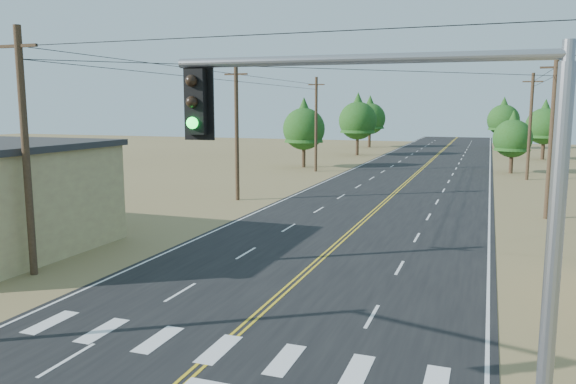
% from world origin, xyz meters
% --- Properties ---
extents(road, '(15.00, 200.00, 0.02)m').
position_xyz_m(road, '(0.00, 30.00, 0.01)').
color(road, black).
rests_on(road, ground).
extents(utility_pole_left_near, '(1.80, 0.30, 10.00)m').
position_xyz_m(utility_pole_left_near, '(-10.50, 12.00, 5.12)').
color(utility_pole_left_near, '#4C3826').
rests_on(utility_pole_left_near, ground).
extents(utility_pole_left_mid, '(1.80, 0.30, 10.00)m').
position_xyz_m(utility_pole_left_mid, '(-10.50, 32.00, 5.12)').
color(utility_pole_left_mid, '#4C3826').
rests_on(utility_pole_left_mid, ground).
extents(utility_pole_left_far, '(1.80, 0.30, 10.00)m').
position_xyz_m(utility_pole_left_far, '(-10.50, 52.00, 5.12)').
color(utility_pole_left_far, '#4C3826').
rests_on(utility_pole_left_far, ground).
extents(utility_pole_right_mid, '(1.80, 0.30, 10.00)m').
position_xyz_m(utility_pole_right_mid, '(10.50, 32.00, 5.12)').
color(utility_pole_right_mid, '#4C3826').
rests_on(utility_pole_right_mid, ground).
extents(utility_pole_right_far, '(1.80, 0.30, 10.00)m').
position_xyz_m(utility_pole_right_far, '(10.50, 52.00, 5.12)').
color(utility_pole_right_far, '#4C3826').
rests_on(utility_pole_right_far, ground).
extents(signal_mast_right, '(6.59, 0.74, 7.85)m').
position_xyz_m(signal_mast_right, '(6.11, 3.90, 5.31)').
color(signal_mast_right, gray).
rests_on(signal_mast_right, ground).
extents(tree_left_near, '(4.79, 4.79, 7.99)m').
position_xyz_m(tree_left_near, '(-13.03, 55.58, 4.89)').
color(tree_left_near, '#3F2D1E').
rests_on(tree_left_near, ground).
extents(tree_left_mid, '(5.39, 5.39, 8.98)m').
position_xyz_m(tree_left_mid, '(-10.86, 73.70, 5.49)').
color(tree_left_mid, '#3F2D1E').
rests_on(tree_left_mid, ground).
extents(tree_left_far, '(5.35, 5.35, 8.91)m').
position_xyz_m(tree_left_far, '(-12.54, 90.51, 5.45)').
color(tree_left_far, '#3F2D1E').
rests_on(tree_left_far, ground).
extents(tree_right_near, '(3.95, 3.95, 6.58)m').
position_xyz_m(tree_right_near, '(9.23, 57.37, 4.02)').
color(tree_right_near, '#3F2D1E').
rests_on(tree_right_near, ground).
extents(tree_right_mid, '(4.77, 4.77, 7.95)m').
position_xyz_m(tree_right_mid, '(13.70, 75.50, 4.86)').
color(tree_right_mid, '#3F2D1E').
rests_on(tree_right_mid, ground).
extents(tree_right_far, '(5.16, 5.16, 8.60)m').
position_xyz_m(tree_right_far, '(9.00, 94.93, 5.26)').
color(tree_right_far, '#3F2D1E').
rests_on(tree_right_far, ground).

